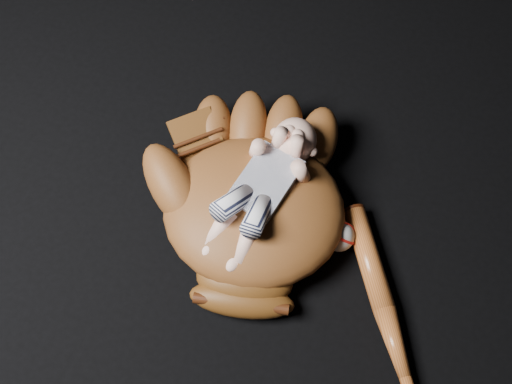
% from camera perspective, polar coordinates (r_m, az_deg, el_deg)
% --- Properties ---
extents(baseball_glove, '(0.55, 0.60, 0.16)m').
position_cam_1_polar(baseball_glove, '(1.27, -0.19, -1.26)').
color(baseball_glove, '#5B2F13').
rests_on(baseball_glove, ground).
extents(newborn_baby, '(0.22, 0.36, 0.14)m').
position_cam_1_polar(newborn_baby, '(1.23, 0.22, 0.03)').
color(newborn_baby, '#F4B69D').
rests_on(newborn_baby, baseball_glove).
extents(baseball_bat, '(0.29, 0.44, 0.05)m').
position_cam_1_polar(baseball_bat, '(1.28, 11.71, -11.38)').
color(baseball_bat, '#9B4B1E').
rests_on(baseball_bat, ground).
extents(baseball, '(0.07, 0.07, 0.06)m').
position_cam_1_polar(baseball, '(1.31, 7.37, -3.89)').
color(baseball, silver).
rests_on(baseball, ground).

